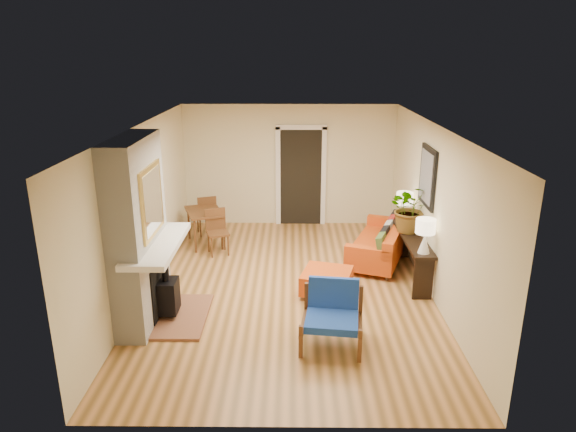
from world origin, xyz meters
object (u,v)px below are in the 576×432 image
Objects in this scene: blue_chair at (332,311)px; lamp_far at (404,203)px; sofa at (383,243)px; houseplant at (411,208)px; console_table at (412,244)px; ottoman at (327,281)px; dining_table at (208,217)px; lamp_near at (425,232)px.

lamp_far reaches higher than blue_chair.
blue_chair reaches higher than sofa.
lamp_far is 0.55m from houseplant.
sofa is 0.82m from lamp_far.
houseplant reaches higher than console_table.
dining_table is (-2.20, 2.17, 0.34)m from ottoman.
lamp_far is (0.00, 1.51, 0.00)m from lamp_near.
dining_table is at bearing 168.67° from lamp_far.
blue_chair is at bearing -117.62° from lamp_far.
blue_chair is 0.54× the size of dining_table.
console_table is 2.21× the size of houseplant.
console_table is at bearing -90.00° from lamp_far.
houseplant reaches higher than sofa.
lamp_far is (1.48, 2.82, 0.62)m from blue_chair.
lamp_near is 1.51m from lamp_far.
houseplant reaches higher than ottoman.
houseplant is (-0.01, -0.54, 0.08)m from lamp_far.
sofa is at bearing -170.30° from lamp_far.
dining_table is at bearing 157.60° from console_table.
lamp_far is at bearing 90.00° from lamp_near.
ottoman is 0.48× the size of console_table.
ottoman is (-1.11, -1.37, -0.11)m from sofa.
lamp_far is at bearing 9.70° from sofa.
lamp_far reaches higher than ottoman.
console_table is at bearing 90.00° from lamp_near.
dining_table reaches higher than sofa.
dining_table reaches higher than ottoman.
dining_table is 3.95m from console_table.
console_table is at bearing -22.40° from dining_table.
lamp_near reaches higher than dining_table.
houseplant is at bearing -19.31° from dining_table.
blue_chair is 4.17m from dining_table.
sofa is 2.46× the size of houseplant.
houseplant is at bearing 92.49° from console_table.
lamp_far is (0.00, 0.77, 0.49)m from console_table.
lamp_near is (1.48, 1.31, 0.62)m from blue_chair.
sofa is 2.98m from blue_chair.
houseplant is (0.34, -0.48, 0.82)m from sofa.
console_table is (1.48, 2.04, 0.14)m from blue_chair.
houseplant reaches higher than blue_chair.
blue_chair is at bearing -125.81° from console_table.
console_table is (0.35, -0.71, 0.25)m from sofa.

